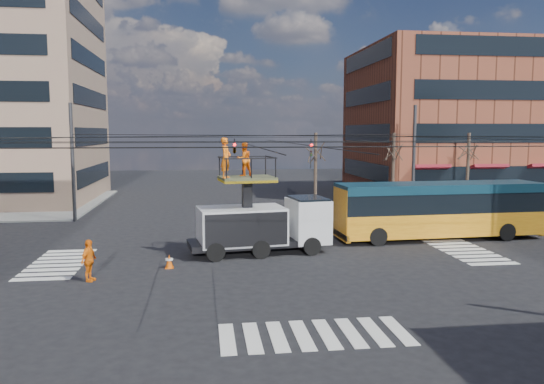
{
  "coord_description": "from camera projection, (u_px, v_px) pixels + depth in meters",
  "views": [
    {
      "loc": [
        -3.23,
        -25.07,
        6.08
      ],
      "look_at": [
        0.16,
        1.22,
        3.06
      ],
      "focal_mm": 35.0,
      "sensor_mm": 36.0,
      "label": 1
    }
  ],
  "objects": [
    {
      "name": "ground",
      "position": [
        272.0,
        257.0,
        25.8
      ],
      "size": [
        120.0,
        120.0,
        0.0
      ],
      "primitive_type": "plane",
      "color": "black",
      "rests_on": "ground"
    },
    {
      "name": "sidewalk_ne",
      "position": [
        467.0,
        197.0,
        49.16
      ],
      "size": [
        18.0,
        18.0,
        0.12
      ],
      "primitive_type": "cube",
      "color": "slate",
      "rests_on": "ground"
    },
    {
      "name": "crosswalks",
      "position": [
        272.0,
        257.0,
        25.8
      ],
      "size": [
        22.4,
        22.4,
        0.02
      ],
      "primitive_type": null,
      "color": "silver",
      "rests_on": "ground"
    },
    {
      "name": "building_ne",
      "position": [
        465.0,
        122.0,
        51.43
      ],
      "size": [
        20.06,
        16.06,
        14.0
      ],
      "color": "brown",
      "rests_on": "ground"
    },
    {
      "name": "overhead_network",
      "position": [
        269.0,
        169.0,
        25.7
      ],
      "size": [
        24.24,
        24.24,
        8.0
      ],
      "color": "#2D2D30",
      "rests_on": "ground"
    },
    {
      "name": "tree_a",
      "position": [
        316.0,
        151.0,
        39.21
      ],
      "size": [
        2.0,
        2.0,
        6.0
      ],
      "color": "#382B21",
      "rests_on": "ground"
    },
    {
      "name": "tree_b",
      "position": [
        394.0,
        151.0,
        39.98
      ],
      "size": [
        2.0,
        2.0,
        6.0
      ],
      "color": "#382B21",
      "rests_on": "ground"
    },
    {
      "name": "tree_c",
      "position": [
        468.0,
        151.0,
        40.74
      ],
      "size": [
        2.0,
        2.0,
        6.0
      ],
      "color": "#382B21",
      "rests_on": "ground"
    },
    {
      "name": "utility_truck",
      "position": [
        263.0,
        215.0,
        26.55
      ],
      "size": [
        7.25,
        3.42,
        5.81
      ],
      "rotation": [
        0.0,
        0.0,
        0.14
      ],
      "color": "black",
      "rests_on": "ground"
    },
    {
      "name": "city_bus",
      "position": [
        439.0,
        209.0,
        30.05
      ],
      "size": [
        11.83,
        3.16,
        3.2
      ],
      "rotation": [
        0.0,
        0.0,
        0.05
      ],
      "color": "#C77212",
      "rests_on": "ground"
    },
    {
      "name": "traffic_cone",
      "position": [
        169.0,
        261.0,
        23.72
      ],
      "size": [
        0.36,
        0.36,
        0.62
      ],
      "primitive_type": "cone",
      "color": "#D45008",
      "rests_on": "ground"
    },
    {
      "name": "worker_ground",
      "position": [
        89.0,
        261.0,
        21.54
      ],
      "size": [
        0.72,
        1.1,
        1.73
      ],
      "primitive_type": "imported",
      "rotation": [
        0.0,
        0.0,
        1.25
      ],
      "color": "orange",
      "rests_on": "ground"
    },
    {
      "name": "flagger",
      "position": [
        314.0,
        226.0,
        28.71
      ],
      "size": [
        0.84,
        1.35,
        2.01
      ],
      "primitive_type": "imported",
      "rotation": [
        0.0,
        0.0,
        -1.64
      ],
      "color": "orange",
      "rests_on": "ground"
    }
  ]
}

